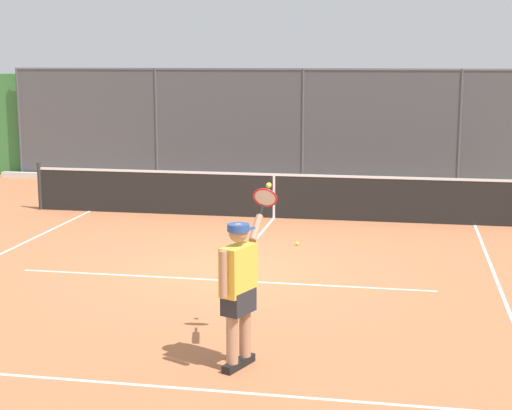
# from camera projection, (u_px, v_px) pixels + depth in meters

# --- Properties ---
(ground_plane) EXTENTS (60.00, 60.00, 0.00)m
(ground_plane) POSITION_uv_depth(u_px,v_px,m) (230.00, 270.00, 12.93)
(ground_plane) COLOR #B76B42
(court_line_markings) EXTENTS (8.39, 9.09, 0.01)m
(court_line_markings) POSITION_uv_depth(u_px,v_px,m) (216.00, 286.00, 12.00)
(court_line_markings) COLOR white
(court_line_markings) RESTS_ON ground
(fence_backdrop) EXTENTS (19.31, 1.37, 3.10)m
(fence_backdrop) POSITION_uv_depth(u_px,v_px,m) (306.00, 129.00, 22.05)
(fence_backdrop) COLOR #474C51
(fence_backdrop) RESTS_ON ground
(tennis_net) EXTENTS (10.78, 0.09, 1.07)m
(tennis_net) POSITION_uv_depth(u_px,v_px,m) (274.00, 195.00, 17.08)
(tennis_net) COLOR #2D2D2D
(tennis_net) RESTS_ON ground
(tennis_player) EXTENTS (0.48, 1.37, 1.92)m
(tennis_player) POSITION_uv_depth(u_px,v_px,m) (239.00, 284.00, 8.72)
(tennis_player) COLOR black
(tennis_player) RESTS_ON ground
(tennis_ball_mid_court) EXTENTS (0.07, 0.07, 0.07)m
(tennis_ball_mid_court) POSITION_uv_depth(u_px,v_px,m) (297.00, 244.00, 14.64)
(tennis_ball_mid_court) COLOR #CCDB33
(tennis_ball_mid_court) RESTS_ON ground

